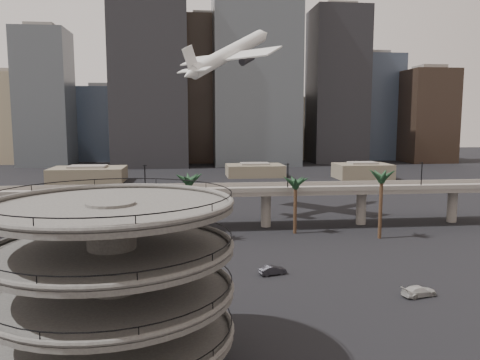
{
  "coord_description": "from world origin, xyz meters",
  "views": [
    {
      "loc": [
        -5.99,
        -46.21,
        23.45
      ],
      "look_at": [
        2.2,
        28.0,
        14.01
      ],
      "focal_mm": 35.0,
      "sensor_mm": 36.0,
      "label": 1
    }
  ],
  "objects": [
    {
      "name": "palm_trees",
      "position": [
        14.02,
        44.65,
        11.43
      ],
      "size": [
        42.4,
        10.4,
        14.0
      ],
      "color": "#422B1C",
      "rests_on": "ground"
    },
    {
      "name": "airborne_jet",
      "position": [
        4.27,
        70.89,
        39.82
      ],
      "size": [
        25.63,
        25.13,
        16.72
      ],
      "rotation": [
        0.0,
        -0.43,
        0.74
      ],
      "color": "silver",
      "rests_on": "ground"
    },
    {
      "name": "low_buildings",
      "position": [
        6.89,
        142.3,
        2.86
      ],
      "size": [
        135.0,
        27.5,
        6.8
      ],
      "color": "#675F4C",
      "rests_on": "ground"
    },
    {
      "name": "car_a",
      "position": [
        -10.68,
        19.63,
        0.67
      ],
      "size": [
        4.19,
        2.38,
        1.34
      ],
      "primitive_type": "imported",
      "rotation": [
        0.0,
        0.0,
        1.36
      ],
      "color": "red",
      "rests_on": "ground"
    },
    {
      "name": "car_c",
      "position": [
        24.61,
        11.28,
        0.71
      ],
      "size": [
        5.25,
        3.12,
        1.43
      ],
      "primitive_type": "imported",
      "rotation": [
        0.0,
        0.0,
        1.81
      ],
      "color": "#B3B2AE",
      "rests_on": "ground"
    },
    {
      "name": "overpass",
      "position": [
        0.0,
        55.0,
        7.34
      ],
      "size": [
        130.0,
        9.3,
        14.7
      ],
      "color": "slate",
      "rests_on": "ground"
    },
    {
      "name": "skyline",
      "position": [
        15.11,
        217.09,
        40.25
      ],
      "size": [
        269.0,
        86.0,
        110.23
      ],
      "color": "gray",
      "rests_on": "ground"
    },
    {
      "name": "parking_ramp",
      "position": [
        -13.0,
        -4.0,
        9.84
      ],
      "size": [
        22.2,
        22.2,
        17.35
      ],
      "color": "#464442",
      "rests_on": "ground"
    },
    {
      "name": "ground",
      "position": [
        0.0,
        0.0,
        0.0
      ],
      "size": [
        700.0,
        700.0,
        0.0
      ],
      "primitive_type": "plane",
      "color": "black",
      "rests_on": "ground"
    },
    {
      "name": "car_b",
      "position": [
        6.6,
        22.21,
        0.7
      ],
      "size": [
        4.49,
        2.55,
        1.4
      ],
      "primitive_type": "imported",
      "rotation": [
        0.0,
        0.0,
        1.84
      ],
      "color": "#232228",
      "rests_on": "ground"
    }
  ]
}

